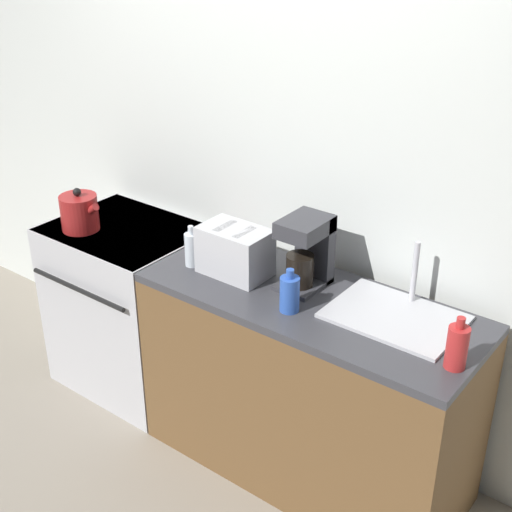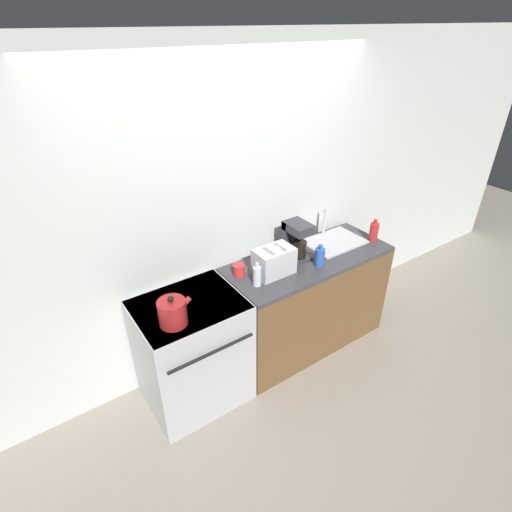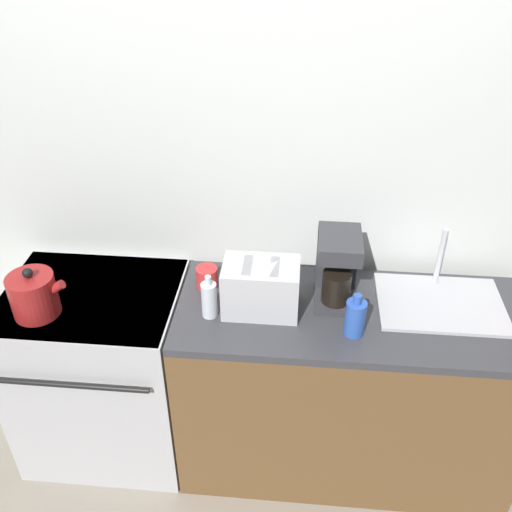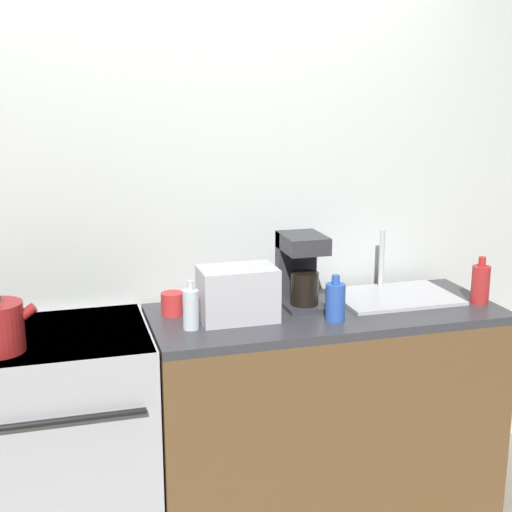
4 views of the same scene
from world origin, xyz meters
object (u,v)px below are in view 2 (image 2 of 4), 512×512
Objects in this scene: bottle_blue at (320,257)px; cup_red at (239,270)px; stove at (193,351)px; toaster at (274,261)px; coffee_maker at (296,238)px; kettle at (173,312)px; bottle_red at (374,232)px; bottle_clear at (257,276)px.

cup_red is (-0.62, 0.24, -0.03)m from bottle_blue.
toaster is at bearing -1.82° from stove.
bottle_blue is (0.07, -0.23, -0.09)m from coffee_maker.
stove is 0.71m from cup_red.
kettle is at bearing -140.82° from stove.
kettle is at bearing 179.75° from bottle_blue.
bottle_red is at bearing -13.74° from coffee_maker.
kettle is 0.70m from cup_red.
stove is at bearing 39.18° from kettle.
bottle_blue reaches higher than stove.
bottle_clear is 1.26m from bottle_red.
kettle is 2.48× the size of cup_red.
kettle reaches higher than cup_red.
coffee_maker is at bearing 18.67° from bottle_clear.
cup_red is (0.66, 0.24, -0.04)m from kettle.
stove is 4.73× the size of bottle_clear.
bottle_blue is 0.69m from bottle_red.
bottle_blue is at bearing -17.15° from toaster.
bottle_blue is at bearing -176.60° from bottle_red.
kettle is 0.70m from bottle_clear.
kettle is at bearing -169.64° from coffee_maker.
stove is 4.47× the size of bottle_red.
bottle_red is at bearing -3.10° from stove.
bottle_blue is at bearing -73.08° from coffee_maker.
cup_red is (-1.30, 0.20, -0.04)m from bottle_red.
kettle is 1.27m from bottle_blue.
toaster is 0.39m from bottle_blue.
coffee_maker reaches higher than bottle_red.
kettle reaches higher than toaster.
bottle_clear is (-0.51, -0.17, -0.09)m from coffee_maker.
coffee_maker is at bearing 20.05° from toaster.
bottle_clear is at bearing -161.33° from coffee_maker.
kettle is at bearing -173.08° from toaster.
toaster reaches higher than cup_red.
toaster is 0.28m from cup_red.
bottle_clear is 2.05× the size of cup_red.
bottle_red is at bearing -0.64° from bottle_clear.
bottle_clear is (0.54, -0.08, 0.53)m from stove.
bottle_blue is at bearing -0.25° from kettle.
toaster is at bearing 162.85° from bottle_blue.
toaster is 1.49× the size of bottle_red.
bottle_clear is at bearing 179.36° from bottle_red.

